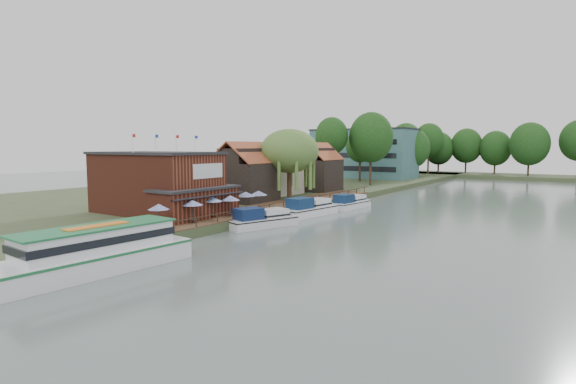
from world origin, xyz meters
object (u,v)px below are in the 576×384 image
Objects in this scene: cottage_c at (317,167)px; cruiser_2 at (350,201)px; cruiser_1 at (309,206)px; umbrella_3 at (230,206)px; umbrella_0 at (159,216)px; tour_boat at (87,250)px; hotel_block at (364,153)px; pub at (167,183)px; cottage_b at (269,168)px; umbrella_4 at (246,201)px; umbrella_5 at (258,200)px; cruiser_0 at (262,217)px; umbrella_2 at (212,207)px; umbrella_1 at (192,211)px; swan at (138,253)px; willow at (289,165)px; cottage_a at (244,172)px.

cottage_c is 16.49m from cruiser_2.
umbrella_3 is at bearing -97.89° from cruiser_1.
tour_boat is at bearing -65.00° from umbrella_0.
hotel_block is at bearing 100.67° from umbrella_0.
cruiser_2 is at bearing 80.28° from umbrella_0.
pub is at bearing -90.00° from cottage_c.
cottage_b reaches higher than umbrella_4.
umbrella_5 reaches higher than cruiser_0.
umbrella_4 is (-0.33, 6.06, 0.00)m from umbrella_2.
tour_boat is at bearing -78.21° from umbrella_3.
umbrella_2 is 0.99× the size of umbrella_4.
umbrella_4 is at bearing 168.83° from cruiser_0.
umbrella_1 reaches higher than cruiser_0.
hotel_block is 70.39m from umbrella_3.
swan is (-0.50, -16.00, -0.91)m from cruiser_0.
cruiser_0 reaches higher than cruiser_2.
cottage_c is at bearing 104.04° from willow.
umbrella_0 reaches higher than cruiser_2.
pub is 71.49m from hotel_block.
hotel_block is at bearing 102.30° from swan.
swan is (3.35, -20.30, -2.07)m from umbrella_5.
cruiser_1 is 22.84× the size of swan.
hotel_block reaches higher than umbrella_3.
cruiser_1 is at bearing 95.33° from tour_boat.
willow is at bearing 80.07° from pub.
cruiser_0 is 21.32m from tour_boat.
umbrella_0 reaches higher than cruiser_1.
hotel_block is 2.82× the size of cruiser_2.
umbrella_2 is at bearing 106.01° from swan.
cruiser_1 is at bearing -39.69° from willow.
umbrella_1 is 1.00× the size of umbrella_3.
pub is 45.45× the size of swan.
willow is 18.36m from umbrella_3.
umbrella_1 is (10.96, -27.84, -2.96)m from cottage_b.
hotel_block is 56.47m from cottage_a.
pub is at bearing 134.24° from umbrella_0.
umbrella_0 is 11.40m from tour_boat.
hotel_block is 2.95× the size of cottage_a.
cruiser_2 is at bearing 93.10° from tour_boat.
pub is 9.86m from umbrella_0.
umbrella_4 is (10.16, -18.36, -2.96)m from cottage_b.
cottage_a reaches higher than cruiser_0.
cottage_a reaches higher than umbrella_0.
umbrella_4 reaches higher than tour_boat.
umbrella_0 is 30.64m from cruiser_2.
umbrella_5 reaches higher than tour_boat.
umbrella_1 is at bearing -98.93° from cruiser_0.
pub is at bearing -86.19° from cottage_a.
cottage_c is 26.61m from umbrella_5.
umbrella_1 and umbrella_4 have the same top height.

